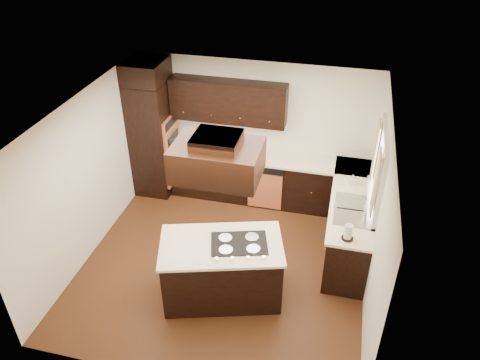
# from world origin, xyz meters

# --- Properties ---
(floor) EXTENTS (4.20, 4.20, 0.02)m
(floor) POSITION_xyz_m (0.00, 0.00, -0.01)
(floor) COLOR brown
(floor) RESTS_ON ground
(ceiling) EXTENTS (4.20, 4.20, 0.02)m
(ceiling) POSITION_xyz_m (0.00, 0.00, 2.51)
(ceiling) COLOR white
(ceiling) RESTS_ON ground
(wall_back) EXTENTS (4.20, 0.02, 2.50)m
(wall_back) POSITION_xyz_m (0.00, 2.11, 1.25)
(wall_back) COLOR white
(wall_back) RESTS_ON ground
(wall_front) EXTENTS (4.20, 0.02, 2.50)m
(wall_front) POSITION_xyz_m (0.00, -2.11, 1.25)
(wall_front) COLOR white
(wall_front) RESTS_ON ground
(wall_left) EXTENTS (0.02, 4.20, 2.50)m
(wall_left) POSITION_xyz_m (-2.11, 0.00, 1.25)
(wall_left) COLOR white
(wall_left) RESTS_ON ground
(wall_right) EXTENTS (0.02, 4.20, 2.50)m
(wall_right) POSITION_xyz_m (2.11, 0.00, 1.25)
(wall_right) COLOR white
(wall_right) RESTS_ON ground
(oven_column) EXTENTS (0.65, 0.75, 2.12)m
(oven_column) POSITION_xyz_m (-1.78, 1.71, 1.06)
(oven_column) COLOR black
(oven_column) RESTS_ON floor
(wall_oven_face) EXTENTS (0.05, 0.62, 0.78)m
(wall_oven_face) POSITION_xyz_m (-1.43, 1.71, 1.12)
(wall_oven_face) COLOR #D66F48
(wall_oven_face) RESTS_ON oven_column
(base_cabinets_back) EXTENTS (2.93, 0.60, 0.88)m
(base_cabinets_back) POSITION_xyz_m (0.03, 1.80, 0.44)
(base_cabinets_back) COLOR black
(base_cabinets_back) RESTS_ON floor
(base_cabinets_right) EXTENTS (0.60, 2.40, 0.88)m
(base_cabinets_right) POSITION_xyz_m (1.80, 0.90, 0.44)
(base_cabinets_right) COLOR black
(base_cabinets_right) RESTS_ON floor
(countertop_back) EXTENTS (2.93, 0.63, 0.04)m
(countertop_back) POSITION_xyz_m (0.03, 1.79, 0.90)
(countertop_back) COLOR #FCF3CD
(countertop_back) RESTS_ON base_cabinets_back
(countertop_right) EXTENTS (0.63, 2.40, 0.04)m
(countertop_right) POSITION_xyz_m (1.79, 0.90, 0.90)
(countertop_right) COLOR #FCF3CD
(countertop_right) RESTS_ON base_cabinets_right
(upper_cabinets) EXTENTS (2.00, 0.34, 0.72)m
(upper_cabinets) POSITION_xyz_m (-0.43, 1.93, 1.81)
(upper_cabinets) COLOR black
(upper_cabinets) RESTS_ON wall_back
(dishwasher_front) EXTENTS (0.60, 0.05, 0.72)m
(dishwasher_front) POSITION_xyz_m (0.33, 1.50, 0.40)
(dishwasher_front) COLOR #D66F48
(dishwasher_front) RESTS_ON floor
(window_frame) EXTENTS (0.06, 1.32, 1.12)m
(window_frame) POSITION_xyz_m (2.07, 0.55, 1.65)
(window_frame) COLOR silver
(window_frame) RESTS_ON wall_right
(window_pane) EXTENTS (0.00, 1.20, 1.00)m
(window_pane) POSITION_xyz_m (2.10, 0.55, 1.65)
(window_pane) COLOR white
(window_pane) RESTS_ON wall_right
(curtain_left) EXTENTS (0.02, 0.34, 0.90)m
(curtain_left) POSITION_xyz_m (2.01, 0.13, 1.70)
(curtain_left) COLOR beige
(curtain_left) RESTS_ON wall_right
(curtain_right) EXTENTS (0.02, 0.34, 0.90)m
(curtain_right) POSITION_xyz_m (2.01, 0.97, 1.70)
(curtain_right) COLOR beige
(curtain_right) RESTS_ON wall_right
(sink_rim) EXTENTS (0.52, 0.84, 0.01)m
(sink_rim) POSITION_xyz_m (1.80, 0.55, 0.92)
(sink_rim) COLOR silver
(sink_rim) RESTS_ON countertop_right
(island) EXTENTS (1.75, 1.27, 0.88)m
(island) POSITION_xyz_m (0.14, -0.63, 0.44)
(island) COLOR black
(island) RESTS_ON floor
(island_top) EXTENTS (1.82, 1.34, 0.04)m
(island_top) POSITION_xyz_m (0.14, -0.63, 0.90)
(island_top) COLOR #FCF3CD
(island_top) RESTS_ON island
(cooktop) EXTENTS (0.85, 0.69, 0.01)m
(cooktop) POSITION_xyz_m (0.37, -0.56, 0.93)
(cooktop) COLOR black
(cooktop) RESTS_ON island_top
(range_hood) EXTENTS (1.05, 0.72, 0.42)m
(range_hood) POSITION_xyz_m (0.10, -0.55, 2.16)
(range_hood) COLOR black
(range_hood) RESTS_ON ceiling
(hood_duct) EXTENTS (0.55, 0.50, 0.13)m
(hood_duct) POSITION_xyz_m (0.10, -0.55, 2.44)
(hood_duct) COLOR black
(hood_duct) RESTS_ON ceiling
(blender_base) EXTENTS (0.15, 0.15, 0.10)m
(blender_base) POSITION_xyz_m (-0.81, 1.70, 0.97)
(blender_base) COLOR silver
(blender_base) RESTS_ON countertop_back
(blender_pitcher) EXTENTS (0.13, 0.13, 0.26)m
(blender_pitcher) POSITION_xyz_m (-0.81, 1.70, 1.15)
(blender_pitcher) COLOR silver
(blender_pitcher) RESTS_ON blender_base
(spice_rack) EXTENTS (0.34, 0.13, 0.27)m
(spice_rack) POSITION_xyz_m (-0.61, 1.71, 1.06)
(spice_rack) COLOR black
(spice_rack) RESTS_ON countertop_back
(mixing_bowl) EXTENTS (0.33, 0.33, 0.06)m
(mixing_bowl) POSITION_xyz_m (-1.37, 1.73, 0.95)
(mixing_bowl) COLOR silver
(mixing_bowl) RESTS_ON countertop_back
(soap_bottle) EXTENTS (0.10, 0.11, 0.18)m
(soap_bottle) POSITION_xyz_m (1.76, 1.22, 1.01)
(soap_bottle) COLOR silver
(soap_bottle) RESTS_ON countertop_right
(paper_towel) EXTENTS (0.13, 0.13, 0.23)m
(paper_towel) POSITION_xyz_m (1.76, -0.13, 1.04)
(paper_towel) COLOR silver
(paper_towel) RESTS_ON countertop_right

